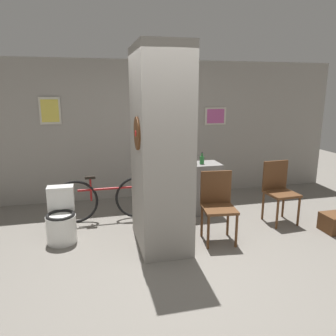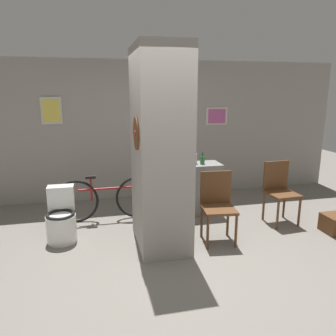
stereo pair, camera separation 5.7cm
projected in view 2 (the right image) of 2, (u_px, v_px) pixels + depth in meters
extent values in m
plane|color=slate|center=(175.00, 260.00, 4.06)|extent=(14.00, 14.00, 0.00)
cube|color=gray|center=(141.00, 131.00, 6.25)|extent=(8.00, 0.06, 2.60)
cube|color=beige|center=(51.00, 111.00, 5.76)|extent=(0.36, 0.02, 0.48)
cube|color=#E0CC4C|center=(51.00, 111.00, 5.75)|extent=(0.30, 0.01, 0.39)
cube|color=beige|center=(217.00, 116.00, 6.47)|extent=(0.44, 0.02, 0.34)
cube|color=#B24C8C|center=(217.00, 116.00, 6.46)|extent=(0.36, 0.01, 0.28)
cube|color=beige|center=(178.00, 101.00, 6.23)|extent=(0.28, 0.02, 0.38)
cube|color=#D86633|center=(178.00, 101.00, 6.21)|extent=(0.23, 0.01, 0.31)
cube|color=gray|center=(160.00, 150.00, 4.26)|extent=(0.64, 1.09, 2.60)
cylinder|color=#593319|center=(136.00, 133.00, 3.92)|extent=(0.03, 0.40, 0.40)
cylinder|color=red|center=(135.00, 133.00, 3.91)|extent=(0.01, 0.07, 0.07)
cube|color=gray|center=(187.00, 189.00, 5.50)|extent=(1.12, 0.44, 0.86)
cylinder|color=white|center=(62.00, 228.00, 4.52)|extent=(0.40, 0.40, 0.39)
torus|color=black|center=(60.00, 215.00, 4.47)|extent=(0.39, 0.39, 0.04)
cube|color=white|center=(61.00, 197.00, 4.68)|extent=(0.36, 0.20, 0.34)
cylinder|color=brown|center=(208.00, 233.00, 4.29)|extent=(0.04, 0.04, 0.46)
cylinder|color=brown|center=(236.00, 231.00, 4.33)|extent=(0.04, 0.04, 0.46)
cylinder|color=brown|center=(202.00, 221.00, 4.66)|extent=(0.04, 0.04, 0.46)
cylinder|color=brown|center=(228.00, 220.00, 4.70)|extent=(0.04, 0.04, 0.46)
cube|color=brown|center=(219.00, 209.00, 4.44)|extent=(0.48, 0.48, 0.04)
cube|color=brown|center=(216.00, 187.00, 4.58)|extent=(0.44, 0.08, 0.47)
cylinder|color=brown|center=(278.00, 215.00, 4.91)|extent=(0.04, 0.04, 0.46)
cylinder|color=brown|center=(299.00, 212.00, 5.02)|extent=(0.04, 0.04, 0.46)
cylinder|color=brown|center=(264.00, 206.00, 5.27)|extent=(0.04, 0.04, 0.46)
cylinder|color=brown|center=(284.00, 204.00, 5.38)|extent=(0.04, 0.04, 0.46)
cube|color=brown|center=(282.00, 194.00, 5.09)|extent=(0.46, 0.46, 0.04)
cube|color=brown|center=(276.00, 175.00, 5.22)|extent=(0.44, 0.06, 0.47)
torus|color=black|center=(76.00, 201.00, 5.14)|extent=(0.69, 0.04, 0.69)
torus|color=black|center=(137.00, 197.00, 5.35)|extent=(0.69, 0.04, 0.69)
cylinder|color=maroon|center=(107.00, 189.00, 5.21)|extent=(0.88, 0.04, 0.04)
cylinder|color=maroon|center=(91.00, 190.00, 5.15)|extent=(0.03, 0.03, 0.36)
cylinder|color=maroon|center=(134.00, 187.00, 5.30)|extent=(0.03, 0.03, 0.33)
cube|color=black|center=(91.00, 177.00, 5.11)|extent=(0.16, 0.06, 0.04)
cylinder|color=#262626|center=(134.00, 177.00, 5.26)|extent=(0.03, 0.42, 0.03)
cylinder|color=silver|center=(195.00, 159.00, 5.42)|extent=(0.07, 0.07, 0.17)
cylinder|color=silver|center=(195.00, 151.00, 5.39)|extent=(0.03, 0.03, 0.07)
sphere|color=#333333|center=(195.00, 149.00, 5.38)|extent=(0.03, 0.03, 0.03)
cylinder|color=#267233|center=(202.00, 160.00, 5.40)|extent=(0.07, 0.07, 0.13)
cylinder|color=#267233|center=(203.00, 155.00, 5.38)|extent=(0.03, 0.03, 0.05)
sphere|color=#333333|center=(203.00, 153.00, 5.37)|extent=(0.03, 0.03, 0.03)
cube|color=brown|center=(335.00, 224.00, 4.83)|extent=(0.33, 0.33, 0.27)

